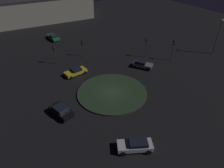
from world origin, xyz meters
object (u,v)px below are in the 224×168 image
Objects in this scene: car_black at (61,111)px; car_green at (53,37)px; traffic_light_west at (54,51)px; traffic_light_northwest at (146,45)px; streetlamp_north at (219,32)px; car_grey at (142,64)px; store_building at (41,7)px; traffic_light_north at (173,47)px; traffic_light_west_near at (82,45)px; car_yellow at (76,71)px; car_silver at (136,145)px.

car_black reaches higher than car_green.
traffic_light_northwest is at bearing 51.01° from traffic_light_west.
traffic_light_northwest is 0.52× the size of streetlamp_north.
store_building is at bearing 155.29° from car_grey.
streetlamp_north reaches higher than car_black.
store_building reaches higher than traffic_light_north.
traffic_light_northwest reaches higher than traffic_light_west_near.
streetlamp_north reaches higher than car_grey.
store_building reaches higher than traffic_light_west.
traffic_light_north is (5.95, 19.54, 2.48)m from car_yellow.
streetlamp_north is (15.11, 31.53, 2.29)m from traffic_light_west.
car_grey is 0.13× the size of store_building.
car_silver is 1.09× the size of car_grey.
car_silver is at bearing 18.45° from traffic_light_northwest.
car_black is 19.62m from car_grey.
streetlamp_north is at bearing 67.86° from traffic_light_west_near.
store_building is (-38.97, 6.67, 3.04)m from car_yellow.
car_yellow is at bearing 86.84° from store_building.
traffic_light_northwest is 1.10× the size of traffic_light_west_near.
car_black reaches higher than car_silver.
car_yellow is at bearing -49.26° from car_black.
car_grey is 7.63m from traffic_light_north.
store_building is (-59.18, 8.38, 2.97)m from car_silver.
traffic_light_west reaches higher than traffic_light_west_near.
store_building is (-48.25, 13.43, 2.96)m from car_black.
traffic_light_west reaches higher than car_black.
car_green is 39.38m from streetlamp_north.
traffic_light_west is 33.84m from store_building.
streetlamp_north is (3.00, 10.45, 1.96)m from traffic_light_north.
traffic_light_north is at bearing -106.00° from streetlamp_north.
car_black is 0.91× the size of car_silver.
traffic_light_west is 0.50× the size of streetlamp_north.
car_grey is (-15.26, 14.09, -0.02)m from car_silver.
car_silver reaches higher than car_yellow.
traffic_light_west is (13.12, -4.42, 2.14)m from car_green.
traffic_light_northwest is at bearing 109.31° from store_building.
car_black reaches higher than car_grey.
car_yellow is 0.54× the size of streetlamp_north.
car_grey is 0.53× the size of streetlamp_north.
traffic_light_west is (-12.11, -21.08, -0.33)m from traffic_light_north.
store_building reaches higher than car_grey.
traffic_light_west_near is 32.89m from store_building.
car_silver is (20.21, -1.71, 0.07)m from car_yellow.
car_green is 13.39m from traffic_light_west_near.
car_silver is 59.84m from store_building.
car_yellow is 0.94× the size of car_silver.
traffic_light_northwest is (-7.58, 22.64, 2.18)m from car_black.
car_yellow is 19.49m from car_green.
traffic_light_north is (-14.25, 21.25, 2.41)m from car_silver.
store_building reaches higher than car_yellow.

